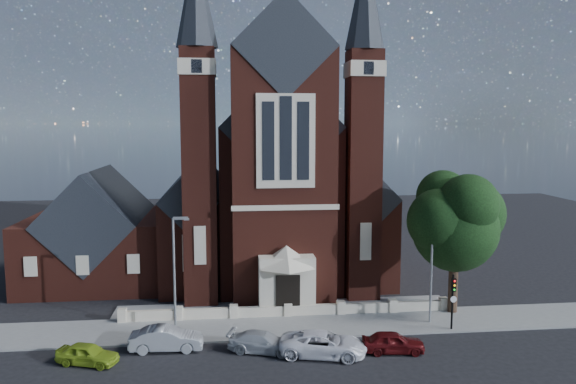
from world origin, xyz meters
name	(u,v)px	position (x,y,z in m)	size (l,w,h in m)	color
ground	(278,284)	(0.00, 15.00, 0.00)	(120.00, 120.00, 0.00)	black
pavement_strip	(291,326)	(0.00, 4.50, 0.00)	(60.00, 5.00, 0.12)	slate
forecourt_paving	(285,308)	(0.00, 8.50, 0.00)	(26.00, 3.00, 0.14)	slate
forecourt_wall	(288,317)	(0.00, 6.50, 0.00)	(24.00, 0.40, 0.90)	beige
church	(270,184)	(0.00, 22.94, 8.19)	(20.01, 34.90, 29.20)	#501F15
parish_hall	(99,238)	(-16.00, 18.00, 4.01)	(12.00, 12.20, 10.24)	#501F15
street_tree	(458,223)	(12.60, 5.71, 6.96)	(6.40, 6.60, 10.70)	black
street_lamp_left	(175,268)	(-7.91, 4.00, 4.60)	(1.16, 0.22, 8.09)	gray
street_lamp_right	(433,261)	(10.09, 4.00, 4.60)	(1.16, 0.22, 8.09)	gray
traffic_signal	(453,295)	(11.00, 2.43, 2.58)	(0.28, 0.42, 4.00)	black
car_lime_van	(88,354)	(-12.78, -0.44, 0.64)	(1.50, 3.73, 1.27)	#88A921
car_silver_a	(167,339)	(-8.31, 1.17, 0.76)	(1.60, 4.59, 1.51)	gray
car_silver_b	(263,342)	(-2.28, 0.26, 0.63)	(1.77, 4.37, 1.27)	#ADB1B5
car_white_suv	(323,344)	(1.42, -0.74, 0.75)	(2.48, 5.37, 1.49)	white
car_dark_red	(393,342)	(5.85, -0.71, 0.67)	(1.58, 3.92, 1.34)	#510D0F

